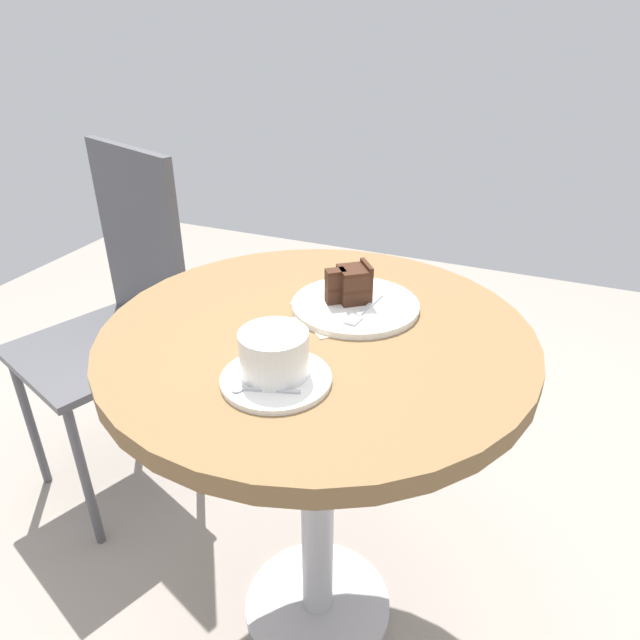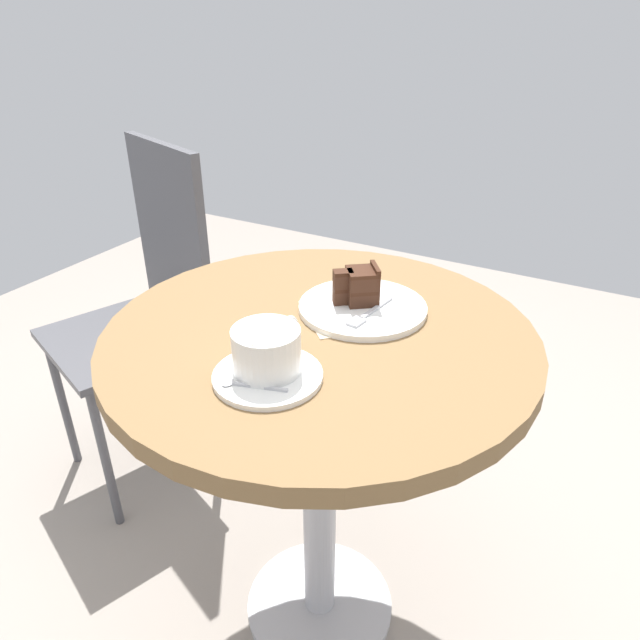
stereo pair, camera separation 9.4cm
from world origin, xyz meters
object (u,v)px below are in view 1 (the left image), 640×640
at_px(coffee_cup, 276,352).
at_px(cafe_chair, 121,303).
at_px(teaspoon, 256,389).
at_px(napkin, 345,312).
at_px(saucer, 276,379).
at_px(fork, 362,312).
at_px(cake_slice, 352,284).
at_px(cake_plate, 355,305).

xyz_separation_m(coffee_cup, cafe_chair, (0.41, 0.67, -0.24)).
distance_m(teaspoon, napkin, 0.29).
xyz_separation_m(saucer, cafe_chair, (0.42, 0.68, -0.20)).
bearing_deg(teaspoon, saucer, -119.92).
relative_size(coffee_cup, teaspoon, 1.45).
height_order(saucer, fork, fork).
height_order(napkin, cafe_chair, cafe_chair).
bearing_deg(cake_slice, coffee_cup, 175.05).
distance_m(coffee_cup, fork, 0.23).
distance_m(teaspoon, cake_plate, 0.32).
relative_size(cake_plate, napkin, 1.11).
distance_m(coffee_cup, cake_plate, 0.26).
xyz_separation_m(teaspoon, cafe_chair, (0.46, 0.67, -0.21)).
relative_size(cake_slice, napkin, 0.41).
bearing_deg(cake_slice, cafe_chair, 78.58).
bearing_deg(saucer, coffee_cup, 20.66).
distance_m(napkin, cafe_chair, 0.74).
bearing_deg(cake_plate, saucer, 173.71).
bearing_deg(fork, teaspoon, -5.29).
bearing_deg(cake_slice, fork, -140.14).
distance_m(teaspoon, cafe_chair, 0.84).
relative_size(coffee_cup, napkin, 0.66).
bearing_deg(cake_plate, teaspoon, 172.75).
xyz_separation_m(saucer, fork, (0.23, -0.05, 0.01)).
height_order(saucer, cake_plate, cake_plate).
relative_size(saucer, cafe_chair, 0.17).
bearing_deg(cake_plate, fork, -145.60).
height_order(coffee_cup, cake_slice, cake_slice).
bearing_deg(cake_plate, coffee_cup, 172.63).
distance_m(saucer, cake_slice, 0.28).
bearing_deg(saucer, teaspoon, 166.89).
distance_m(cake_plate, fork, 0.04).
bearing_deg(cafe_chair, cake_slice, 9.17).
bearing_deg(coffee_cup, cafe_chair, 58.89).
xyz_separation_m(cake_slice, cafe_chair, (0.14, 0.70, -0.24)).
bearing_deg(saucer, fork, -13.16).
xyz_separation_m(coffee_cup, fork, (0.22, -0.06, -0.03)).
height_order(teaspoon, cafe_chair, cafe_chair).
xyz_separation_m(cake_slice, napkin, (-0.03, 0.00, -0.04)).
xyz_separation_m(fork, napkin, (0.01, 0.04, -0.01)).
xyz_separation_m(saucer, napkin, (0.25, -0.02, -0.00)).
relative_size(saucer, teaspoon, 1.73).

